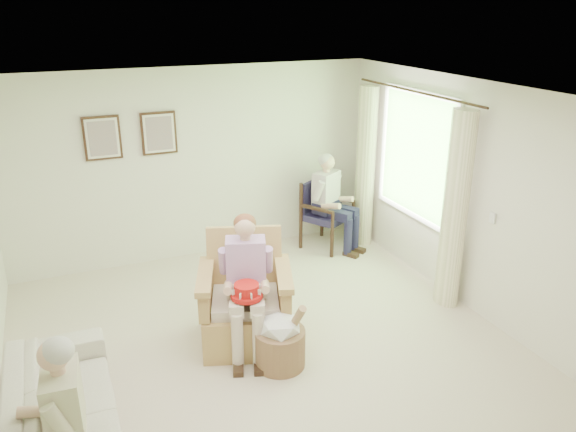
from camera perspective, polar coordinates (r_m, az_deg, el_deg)
The scene contains 17 objects.
floor at distance 5.85m, azimuth -1.75°, elevation -14.08°, with size 5.50×5.50×0.00m, color beige.
back_wall at distance 7.70m, azimuth -9.45°, elevation 5.15°, with size 5.00×0.04×2.60m, color silver.
right_wall at distance 6.49m, azimuth 19.10°, elevation 1.26°, with size 0.04×5.50×2.60m, color silver.
ceiling at distance 4.85m, azimuth -2.09°, elevation 11.96°, with size 5.00×5.50×0.02m, color white.
window at distance 7.27m, azimuth 12.92°, elevation 6.29°, with size 0.13×2.50×1.63m.
curtain_left at distance 6.58m, azimuth 16.59°, elevation 0.44°, with size 0.34×0.34×2.30m, color #F8ECC2.
curtain_right at distance 8.10m, azimuth 7.88°, elevation 4.91°, with size 0.34×0.34×2.30m, color #F8ECC2.
framed_print_left at distance 7.37m, azimuth -18.34°, elevation 7.52°, with size 0.45×0.05×0.55m.
framed_print_right at distance 7.46m, azimuth -12.97°, elevation 8.20°, with size 0.45×0.05×0.55m.
wicker_armchair at distance 5.94m, azimuth -4.44°, elevation -9.40°, with size 0.90×0.89×1.15m.
wood_armchair at distance 8.16m, azimuth 3.74°, elevation 0.56°, with size 0.62×0.58×0.96m.
sofa at distance 5.01m, azimuth -21.82°, elevation -18.35°, with size 0.82×2.10×0.61m, color beige.
person_wicker at distance 5.59m, azimuth -4.07°, elevation -5.98°, with size 0.40×0.62×1.40m.
person_dark at distance 7.94m, azimuth 4.30°, elevation 2.04°, with size 0.40×0.63×1.36m.
person_sofa at distance 4.33m, azimuth -22.24°, elevation -18.35°, with size 0.42×0.62×1.27m.
red_hat at distance 5.44m, azimuth -4.23°, elevation -7.68°, with size 0.31×0.31×0.14m.
hatbox at distance 5.58m, azimuth -0.81°, elevation -12.45°, with size 0.56×0.56×0.73m.
Camera 1 is at (-1.73, -4.47, 3.35)m, focal length 35.00 mm.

